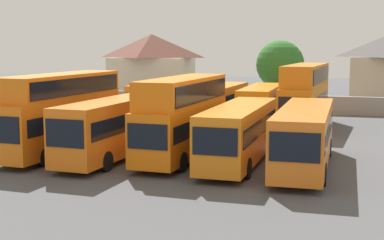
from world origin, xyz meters
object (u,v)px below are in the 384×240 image
object	(u,v)px
bus_4	(239,131)
bus_8	(262,104)
bus_3	(182,114)
bus_1	(60,109)
house_terrace_left	(152,67)
bus_9	(305,92)
bus_5	(305,134)
tree_left_of_lot	(280,65)
bus_6	(161,100)
bus_7	(218,103)
bus_2	(117,125)

from	to	relation	value
bus_4	bus_8	size ratio (longest dim) A/B	1.07
bus_3	bus_1	bearing A→B (deg)	-82.83
bus_8	house_terrace_left	bearing A→B (deg)	-138.29
bus_8	bus_9	size ratio (longest dim) A/B	0.94
bus_3	bus_8	size ratio (longest dim) A/B	0.99
bus_3	house_terrace_left	world-z (taller)	house_terrace_left
bus_5	tree_left_of_lot	distance (m)	28.48
bus_1	bus_6	bearing A→B (deg)	179.47
bus_6	house_terrace_left	world-z (taller)	house_terrace_left
bus_7	bus_3	bearing A→B (deg)	8.03
bus_3	bus_7	xyz separation A→B (m)	(-1.49, 14.75, -0.84)
bus_4	tree_left_of_lot	distance (m)	27.99
bus_2	bus_6	world-z (taller)	bus_2
bus_9	bus_1	bearing A→B (deg)	-36.76
bus_4	bus_6	distance (m)	18.03
bus_4	bus_6	world-z (taller)	bus_6
bus_5	tree_left_of_lot	size ratio (longest dim) A/B	1.66
bus_5	bus_6	bearing A→B (deg)	-138.52
bus_4	bus_9	xyz separation A→B (m)	(2.18, 15.74, 0.99)
bus_3	bus_6	distance (m)	16.04
bus_2	bus_4	size ratio (longest dim) A/B	1.05
bus_4	bus_7	distance (m)	15.89
bus_2	house_terrace_left	xyz separation A→B (m)	(-10.54, 34.01, 2.08)
bus_2	bus_7	xyz separation A→B (m)	(2.41, 15.40, -0.13)
bus_1	bus_8	world-z (taller)	bus_1
bus_1	house_terrace_left	xyz separation A→B (m)	(-6.74, 33.96, 1.30)
bus_7	bus_8	bearing A→B (deg)	98.47
bus_1	bus_6	size ratio (longest dim) A/B	1.06
bus_5	house_terrace_left	distance (m)	40.14
bus_3	bus_4	distance (m)	3.60
bus_3	bus_9	world-z (taller)	bus_9
bus_2	bus_9	xyz separation A→B (m)	(9.58, 16.05, 0.88)
bus_9	tree_left_of_lot	size ratio (longest dim) A/B	1.51
tree_left_of_lot	bus_7	bearing A→B (deg)	-105.15
bus_6	bus_9	xyz separation A→B (m)	(12.26, 0.79, 0.89)
bus_5	bus_3	bearing A→B (deg)	-94.21
bus_1	bus_4	xyz separation A→B (m)	(11.21, 0.27, -0.90)
bus_5	tree_left_of_lot	bearing A→B (deg)	-170.44
bus_1	bus_9	distance (m)	20.86
bus_8	tree_left_of_lot	size ratio (longest dim) A/B	1.42
bus_2	tree_left_of_lot	bearing A→B (deg)	171.06
bus_7	tree_left_of_lot	distance (m)	13.47
bus_2	bus_5	bearing A→B (deg)	94.15
bus_2	tree_left_of_lot	world-z (taller)	tree_left_of_lot
bus_4	bus_3	bearing A→B (deg)	-95.27
bus_4	house_terrace_left	bearing A→B (deg)	-151.68
bus_5	bus_6	size ratio (longest dim) A/B	1.15
bus_2	bus_9	distance (m)	18.71
bus_1	bus_2	world-z (taller)	bus_1
bus_7	house_terrace_left	xyz separation A→B (m)	(-12.96, 18.60, 2.21)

